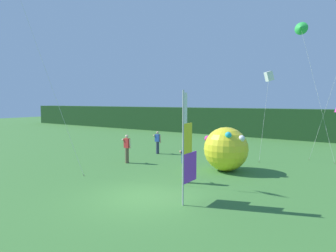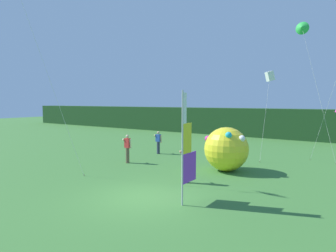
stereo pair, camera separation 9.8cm
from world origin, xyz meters
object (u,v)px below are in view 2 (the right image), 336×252
object	(u,v)px
inflatable_balloon	(226,149)
kite_green_delta_1	(302,28)
person_far_left	(186,163)
banner_flag	(187,150)
kite_white_box_4	(270,76)
person_mid_field	(128,148)
person_near_banner	(158,142)

from	to	relation	value
inflatable_balloon	kite_green_delta_1	bearing A→B (deg)	68.62
person_far_left	banner_flag	bearing A→B (deg)	-58.89
banner_flag	kite_white_box_4	size ratio (longest dim) A/B	0.73
person_mid_field	person_far_left	world-z (taller)	person_far_left
kite_white_box_4	banner_flag	bearing A→B (deg)	-90.67
banner_flag	inflatable_balloon	world-z (taller)	banner_flag
kite_green_delta_1	kite_white_box_4	xyz separation A→B (m)	(-1.53, -1.56, -3.15)
person_far_left	inflatable_balloon	world-z (taller)	inflatable_balloon
banner_flag	inflatable_balloon	bearing A→B (deg)	98.14
inflatable_balloon	kite_green_delta_1	world-z (taller)	kite_green_delta_1
banner_flag	kite_white_box_4	xyz separation A→B (m)	(0.12, 10.25, 3.36)
banner_flag	kite_green_delta_1	world-z (taller)	kite_green_delta_1
banner_flag	person_near_banner	distance (m)	10.42
person_near_banner	kite_white_box_4	xyz separation A→B (m)	(7.04, 2.54, 4.50)
person_mid_field	kite_green_delta_1	xyz separation A→B (m)	(8.26, 7.72, 7.58)
kite_white_box_4	person_far_left	bearing A→B (deg)	-100.94
person_near_banner	kite_green_delta_1	distance (m)	12.20
person_mid_field	kite_green_delta_1	world-z (taller)	kite_green_delta_1
person_far_left	kite_white_box_4	size ratio (longest dim) A/B	0.30
kite_green_delta_1	person_far_left	bearing A→B (deg)	-107.93
person_far_left	inflatable_balloon	distance (m)	3.28
banner_flag	person_near_banner	size ratio (longest dim) A/B	2.57
banner_flag	person_mid_field	bearing A→B (deg)	148.24
kite_green_delta_1	person_near_banner	bearing A→B (deg)	-154.43
banner_flag	inflatable_balloon	distance (m)	5.67
person_mid_field	person_far_left	xyz separation A→B (m)	(5.20, -1.75, 0.01)
person_near_banner	inflatable_balloon	world-z (taller)	inflatable_balloon
person_far_left	kite_green_delta_1	world-z (taller)	kite_green_delta_1
person_near_banner	kite_white_box_4	distance (m)	8.73
person_near_banner	person_mid_field	world-z (taller)	person_mid_field
person_mid_field	kite_white_box_4	bearing A→B (deg)	42.46
banner_flag	kite_green_delta_1	size ratio (longest dim) A/B	0.46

